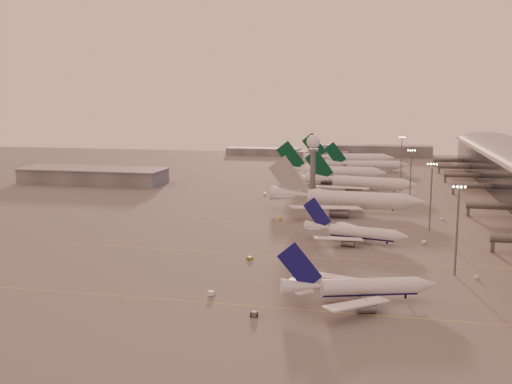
# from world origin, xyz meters

# --- Properties ---
(ground) EXTENTS (700.00, 700.00, 0.00)m
(ground) POSITION_xyz_m (0.00, 0.00, 0.00)
(ground) COLOR #575555
(ground) RESTS_ON ground
(taxiway_markings) EXTENTS (180.00, 185.25, 0.02)m
(taxiway_markings) POSITION_xyz_m (30.00, 56.00, 0.01)
(taxiway_markings) COLOR gold
(taxiway_markings) RESTS_ON ground
(hangar) EXTENTS (82.00, 27.00, 8.50)m
(hangar) POSITION_xyz_m (-120.00, 140.00, 4.32)
(hangar) COLOR #5C5F63
(hangar) RESTS_ON ground
(radar_tower) EXTENTS (6.40, 6.40, 31.10)m
(radar_tower) POSITION_xyz_m (5.00, 120.00, 20.95)
(radar_tower) COLOR #5B5E63
(radar_tower) RESTS_ON ground
(mast_a) EXTENTS (3.60, 0.56, 25.00)m
(mast_a) POSITION_xyz_m (58.00, 0.00, 13.74)
(mast_a) COLOR #5B5E63
(mast_a) RESTS_ON ground
(mast_b) EXTENTS (3.60, 0.56, 25.00)m
(mast_b) POSITION_xyz_m (55.00, 55.00, 13.74)
(mast_b) COLOR #5B5E63
(mast_b) RESTS_ON ground
(mast_c) EXTENTS (3.60, 0.56, 25.00)m
(mast_c) POSITION_xyz_m (50.00, 110.00, 13.74)
(mast_c) COLOR #5B5E63
(mast_c) RESTS_ON ground
(mast_d) EXTENTS (3.60, 0.56, 25.00)m
(mast_d) POSITION_xyz_m (48.00, 200.00, 13.74)
(mast_d) COLOR #5B5E63
(mast_d) RESTS_ON ground
(distant_horizon) EXTENTS (165.00, 37.50, 9.00)m
(distant_horizon) POSITION_xyz_m (2.62, 325.14, 3.89)
(distant_horizon) COLOR #5C5F63
(distant_horizon) RESTS_ON ground
(narrowbody_near) EXTENTS (36.69, 28.82, 14.79)m
(narrowbody_near) POSITION_xyz_m (33.71, -27.08, 2.99)
(narrowbody_near) COLOR silver
(narrowbody_near) RESTS_ON ground
(narrowbody_mid) EXTENTS (35.31, 27.86, 14.01)m
(narrowbody_mid) POSITION_xyz_m (29.73, 31.94, 2.84)
(narrowbody_mid) COLOR silver
(narrowbody_mid) RESTS_ON ground
(widebody_white) EXTENTS (65.36, 52.21, 22.98)m
(widebody_white) POSITION_xyz_m (23.13, 84.77, 3.98)
(widebody_white) COLOR silver
(widebody_white) RESTS_ON ground
(greentail_a) EXTENTS (57.31, 45.80, 21.09)m
(greentail_a) POSITION_xyz_m (26.82, 139.01, 3.72)
(greentail_a) COLOR silver
(greentail_a) RESTS_ON ground
(greentail_b) EXTENTS (62.65, 50.60, 22.76)m
(greentail_b) POSITION_xyz_m (9.00, 175.82, 4.02)
(greentail_b) COLOR silver
(greentail_b) RESTS_ON ground
(greentail_c) EXTENTS (53.27, 42.64, 19.51)m
(greentail_c) POSITION_xyz_m (27.39, 222.47, 3.45)
(greentail_c) COLOR silver
(greentail_c) RESTS_ON ground
(greentail_d) EXTENTS (63.37, 50.72, 23.22)m
(greentail_d) POSITION_xyz_m (14.03, 253.63, 4.10)
(greentail_d) COLOR silver
(greentail_d) RESTS_ON ground
(gsv_truck_a) EXTENTS (6.48, 4.51, 2.47)m
(gsv_truck_a) POSITION_xyz_m (-0.85, -30.07, 1.26)
(gsv_truck_a) COLOR white
(gsv_truck_a) RESTS_ON ground
(gsv_tug_near) EXTENTS (2.97, 4.21, 1.10)m
(gsv_tug_near) POSITION_xyz_m (11.82, -41.58, 0.57)
(gsv_tug_near) COLOR #535557
(gsv_tug_near) RESTS_ON ground
(gsv_catering_a) EXTENTS (4.79, 2.97, 3.65)m
(gsv_catering_a) POSITION_xyz_m (63.41, -2.19, 1.82)
(gsv_catering_a) COLOR white
(gsv_catering_a) RESTS_ON ground
(gsv_tug_mid) EXTENTS (3.58, 3.63, 0.91)m
(gsv_tug_mid) POSITION_xyz_m (0.62, 3.18, 0.47)
(gsv_tug_mid) COLOR yellow
(gsv_tug_mid) RESTS_ON ground
(gsv_truck_b) EXTENTS (6.36, 3.94, 2.42)m
(gsv_truck_b) POSITION_xyz_m (52.38, 33.95, 1.23)
(gsv_truck_b) COLOR white
(gsv_truck_b) RESTS_ON ground
(gsv_truck_c) EXTENTS (5.04, 4.80, 2.07)m
(gsv_truck_c) POSITION_xyz_m (-0.50, 62.88, 1.06)
(gsv_truck_c) COLOR yellow
(gsv_truck_c) RESTS_ON ground
(gsv_catering_b) EXTENTS (4.70, 2.44, 3.75)m
(gsv_catering_b) POSITION_xyz_m (61.20, 75.53, 1.87)
(gsv_catering_b) COLOR white
(gsv_catering_b) RESTS_ON ground
(gsv_truck_d) EXTENTS (2.75, 5.55, 2.14)m
(gsv_truck_d) POSITION_xyz_m (-18.58, 121.35, 1.09)
(gsv_truck_d) COLOR white
(gsv_truck_d) RESTS_ON ground
(gsv_tug_hangar) EXTENTS (3.62, 2.35, 0.99)m
(gsv_tug_hangar) POSITION_xyz_m (44.64, 153.09, 0.51)
(gsv_tug_hangar) COLOR yellow
(gsv_tug_hangar) RESTS_ON ground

